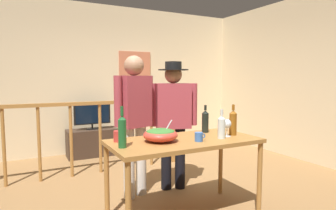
% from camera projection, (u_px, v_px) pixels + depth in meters
% --- Properties ---
extents(ground_plane, '(7.34, 7.34, 0.00)m').
position_uv_depth(ground_plane, '(170.00, 198.00, 3.36)').
color(ground_plane, olive).
extents(back_wall, '(5.65, 0.10, 2.81)m').
position_uv_depth(back_wall, '(107.00, 79.00, 5.59)').
color(back_wall, beige).
rests_on(back_wall, ground_plane).
extents(side_wall_right, '(0.10, 4.00, 2.81)m').
position_uv_depth(side_wall_right, '(286.00, 79.00, 5.23)').
color(side_wall_right, beige).
rests_on(side_wall_right, ground_plane).
extents(framed_picture, '(0.67, 0.03, 0.65)m').
position_uv_depth(framed_picture, '(135.00, 68.00, 5.78)').
color(framed_picture, '#C26D4C').
extents(stair_railing, '(3.43, 0.10, 1.13)m').
position_uv_depth(stair_railing, '(103.00, 127.00, 4.26)').
color(stair_railing, '#9E6B33').
rests_on(stair_railing, ground_plane).
extents(tv_console, '(0.90, 0.40, 0.49)m').
position_uv_depth(tv_console, '(93.00, 142.00, 5.22)').
color(tv_console, '#38281E').
rests_on(tv_console, ground_plane).
extents(flat_screen_tv, '(0.64, 0.12, 0.48)m').
position_uv_depth(flat_screen_tv, '(92.00, 114.00, 5.14)').
color(flat_screen_tv, black).
rests_on(flat_screen_tv, tv_console).
extents(serving_table, '(1.50, 0.72, 0.80)m').
position_uv_depth(serving_table, '(184.00, 147.00, 2.86)').
color(serving_table, '#9E6B33').
rests_on(serving_table, ground_plane).
extents(salad_bowl, '(0.34, 0.34, 0.21)m').
position_uv_depth(salad_bowl, '(160.00, 134.00, 2.75)').
color(salad_bowl, '#CC3D2D').
rests_on(salad_bowl, serving_table).
extents(wine_glass, '(0.09, 0.09, 0.18)m').
position_uv_depth(wine_glass, '(227.00, 124.00, 2.98)').
color(wine_glass, silver).
rests_on(wine_glass, serving_table).
extents(wine_bottle_green, '(0.07, 0.07, 0.37)m').
position_uv_depth(wine_bottle_green, '(122.00, 131.00, 2.49)').
color(wine_bottle_green, '#1E5628').
rests_on(wine_bottle_green, serving_table).
extents(wine_bottle_dark, '(0.08, 0.08, 0.31)m').
position_uv_depth(wine_bottle_dark, '(205.00, 121.00, 3.21)').
color(wine_bottle_dark, black).
rests_on(wine_bottle_dark, serving_table).
extents(wine_bottle_amber, '(0.08, 0.08, 0.33)m').
position_uv_depth(wine_bottle_amber, '(233.00, 122.00, 3.06)').
color(wine_bottle_amber, brown).
rests_on(wine_bottle_amber, serving_table).
extents(wine_bottle_clear, '(0.08, 0.08, 0.30)m').
position_uv_depth(wine_bottle_clear, '(222.00, 126.00, 2.88)').
color(wine_bottle_clear, silver).
rests_on(wine_bottle_clear, serving_table).
extents(mug_blue, '(0.12, 0.08, 0.09)m').
position_uv_depth(mug_blue, '(199.00, 137.00, 2.76)').
color(mug_blue, '#3866B2').
rests_on(mug_blue, serving_table).
extents(mug_red, '(0.12, 0.08, 0.11)m').
position_uv_depth(mug_red, '(118.00, 136.00, 2.74)').
color(mug_red, '#B7332D').
rests_on(mug_red, serving_table).
extents(person_standing_left, '(0.53, 0.32, 1.68)m').
position_uv_depth(person_standing_left, '(135.00, 115.00, 3.35)').
color(person_standing_left, beige).
rests_on(person_standing_left, ground_plane).
extents(person_standing_right, '(0.59, 0.38, 1.62)m').
position_uv_depth(person_standing_right, '(173.00, 114.00, 3.59)').
color(person_standing_right, black).
rests_on(person_standing_right, ground_plane).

